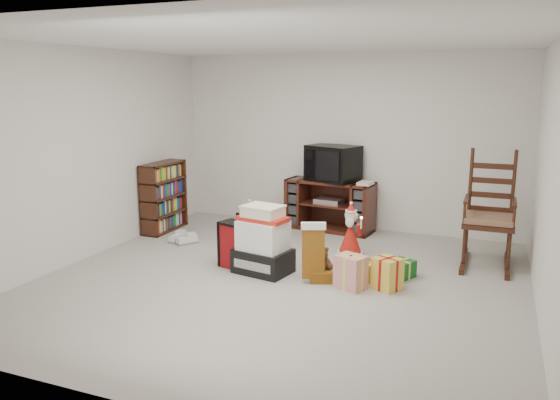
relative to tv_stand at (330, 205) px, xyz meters
The scene contains 13 objects.
room 2.42m from the tv_stand, 86.52° to the right, with size 5.01×5.01×2.51m.
tv_stand is the anchor object (origin of this frame).
bookshelf 2.38m from the tv_stand, 157.51° to the right, with size 0.27×0.81×0.99m.
rocking_chair 2.30m from the tv_stand, 20.45° to the right, with size 0.56×0.92×1.39m.
gift_pile 2.05m from the tv_stand, 94.36° to the right, with size 0.67×0.54×0.75m.
red_suitcase 2.08m from the tv_stand, 103.17° to the right, with size 0.46×0.33×0.63m.
stocking 2.17m from the tv_stand, 77.79° to the right, with size 0.31×0.13×0.66m, color #0E710C, non-canonical shape.
teddy_bear 1.99m from the tv_stand, 75.63° to the right, with size 0.22×0.20×0.33m.
santa_figurine 1.22m from the tv_stand, 60.97° to the right, with size 0.32×0.30×0.66m.
mrs_claus_figurine 1.40m from the tv_stand, 120.73° to the right, with size 0.30×0.28×0.61m.
sneaker_pair 2.15m from the tv_stand, 139.71° to the right, with size 0.39×0.30×0.10m.
gift_cluster 2.26m from the tv_stand, 59.64° to the right, with size 0.58×0.89×0.27m.
crt_television 0.61m from the tv_stand, ahead, with size 0.81×0.71×0.51m.
Camera 1 is at (2.05, -5.14, 2.07)m, focal length 35.00 mm.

